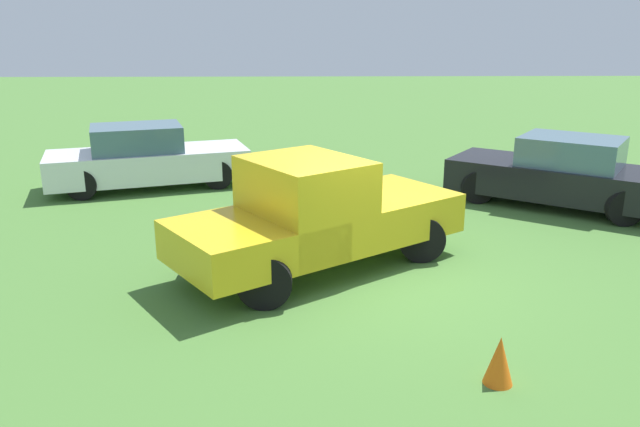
# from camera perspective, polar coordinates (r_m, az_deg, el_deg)

# --- Properties ---
(ground_plane) EXTENTS (80.00, 80.00, 0.00)m
(ground_plane) POSITION_cam_1_polar(r_m,az_deg,el_deg) (9.65, 4.97, -5.92)
(ground_plane) COLOR #477533
(pickup_truck) EXTENTS (4.88, 4.18, 1.80)m
(pickup_truck) POSITION_cam_1_polar(r_m,az_deg,el_deg) (9.67, -0.57, 0.02)
(pickup_truck) COLOR black
(pickup_truck) RESTS_ON ground_plane
(sedan_near) EXTENTS (4.89, 3.00, 1.49)m
(sedan_near) POSITION_cam_1_polar(r_m,az_deg,el_deg) (15.42, -15.58, 4.86)
(sedan_near) COLOR black
(sedan_near) RESTS_ON ground_plane
(sedan_far) EXTENTS (4.62, 3.95, 1.50)m
(sedan_far) POSITION_cam_1_polar(r_m,az_deg,el_deg) (14.21, 21.08, 3.41)
(sedan_far) COLOR black
(sedan_far) RESTS_ON ground_plane
(traffic_cone) EXTENTS (0.32, 0.32, 0.55)m
(traffic_cone) POSITION_cam_1_polar(r_m,az_deg,el_deg) (7.13, 16.04, -12.75)
(traffic_cone) COLOR orange
(traffic_cone) RESTS_ON ground_plane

